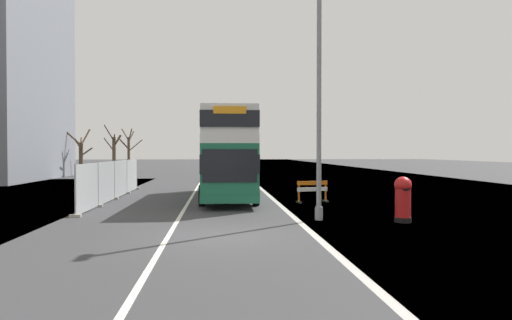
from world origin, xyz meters
The scene contains 11 objects.
ground centered at (0.61, 0.15, -0.05)m, with size 140.00×280.00×0.10m.
double_decker_bus centered at (0.49, 11.36, 2.49)m, with size 2.93×11.53×4.68m.
lamppost_foreground centered at (3.75, 2.99, 4.50)m, with size 0.29×0.70×9.48m.
red_pillar_postbox centered at (6.71, 2.21, 0.92)m, with size 0.63×0.63×1.68m.
roadworks_barrier centered at (4.72, 8.90, 0.68)m, with size 1.69×0.83×1.10m.
construction_site_fence centered at (-5.66, 11.24, 1.02)m, with size 0.44×13.80×2.13m.
car_oncoming_near centered at (0.61, 26.99, 0.95)m, with size 1.91×3.81×2.02m.
car_receding_mid centered at (0.89, 36.10, 1.01)m, with size 1.94×3.93×2.13m.
bare_tree_far_verge_near centered at (-12.02, 39.87, 2.51)m, with size 2.33×2.17×5.60m.
bare_tree_far_verge_mid centered at (-14.41, 35.42, 2.34)m, with size 2.85×2.37×5.01m.
bare_tree_far_verge_far centered at (-11.37, 45.06, 2.86)m, with size 3.07×3.31×5.55m.
Camera 1 is at (-0.03, -14.20, 2.60)m, focal length 32.40 mm.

